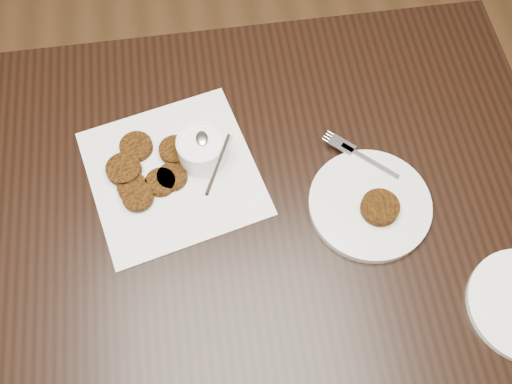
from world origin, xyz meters
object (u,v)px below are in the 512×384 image
(sauce_ramekin, at_px, (200,141))
(plate_with_patty, at_px, (371,202))
(table, at_px, (217,278))
(napkin, at_px, (173,173))

(sauce_ramekin, height_order, plate_with_patty, sauce_ramekin)
(table, distance_m, sauce_ramekin, 0.45)
(table, xyz_separation_m, plate_with_patty, (0.29, -0.03, 0.39))
(sauce_ramekin, xyz_separation_m, plate_with_patty, (0.28, -0.14, -0.05))
(sauce_ramekin, relative_size, plate_with_patty, 0.56)
(table, distance_m, plate_with_patty, 0.49)
(napkin, xyz_separation_m, plate_with_patty, (0.33, -0.11, 0.01))
(napkin, height_order, sauce_ramekin, sauce_ramekin)
(table, relative_size, plate_with_patty, 5.97)
(napkin, bearing_deg, sauce_ramekin, 21.19)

